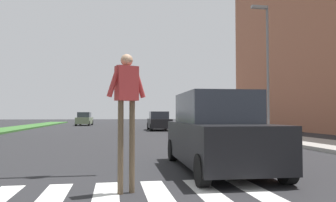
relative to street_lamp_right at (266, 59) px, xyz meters
The scene contains 8 objects.
ground_plane 14.66m from the street_lamp_right, 128.67° to the left, with size 140.00×140.00×0.00m, color #262628.
crosswalk 15.23m from the street_lamp_right, 126.79° to the right, with size 5.85×2.20×0.01m.
sidewalk_right 9.97m from the street_lamp_right, 86.16° to the left, with size 3.00×64.00×0.15m, color #9E9991.
street_lamp_right is the anchor object (origin of this frame).
pedestrian_performer 14.52m from the street_lamp_right, 125.97° to the right, with size 0.73×0.36×2.49m.
suv_crossing 11.68m from the street_lamp_right, 122.54° to the right, with size 2.06×4.64×1.97m.
sedan_midblock 12.93m from the street_lamp_right, 111.83° to the left, with size 2.00×4.47×1.66m.
sedan_distant 28.78m from the street_lamp_right, 115.46° to the left, with size 1.96×4.46×1.68m.
Camera 1 is at (0.12, 1.71, 1.40)m, focal length 35.08 mm.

